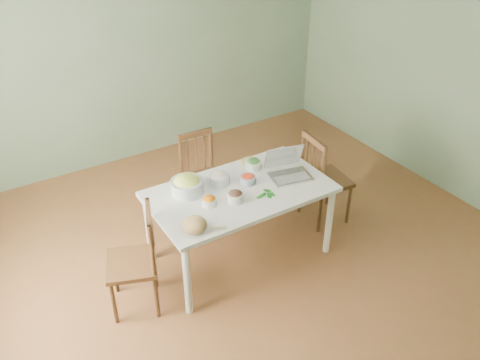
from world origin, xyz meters
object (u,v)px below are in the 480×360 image
chair_far (205,178)px  chair_left (131,261)px  bowl_squash (187,185)px  chair_right (326,178)px  bread_boule (195,225)px  dining_table (240,224)px  laptop (291,166)px

chair_far → chair_left: size_ratio=0.97×
chair_left → bowl_squash: 0.79m
chair_right → bread_boule: 1.71m
chair_left → dining_table: bearing=114.5°
dining_table → chair_far: size_ratio=1.75×
dining_table → bread_boule: (-0.60, -0.31, 0.43)m
chair_right → bowl_squash: (-1.45, 0.14, 0.33)m
bowl_squash → laptop: 0.94m
chair_right → laptop: bearing=109.2°
dining_table → bread_boule: 0.80m
chair_left → chair_right: size_ratio=0.96×
chair_far → bread_boule: chair_far is taller
bowl_squash → chair_left: bearing=-157.5°
bowl_squash → bread_boule: bearing=-110.5°
dining_table → bowl_squash: size_ratio=5.57×
bowl_squash → chair_far: bearing=50.5°
bowl_squash → laptop: bearing=-16.5°
laptop → chair_right: bearing=24.4°
dining_table → chair_right: (1.04, 0.06, 0.12)m
dining_table → chair_left: chair_left is taller
chair_far → chair_right: 1.22m
bowl_squash → laptop: size_ratio=0.78×
chair_far → chair_left: 1.35m
chair_right → bread_boule: (-1.64, -0.36, 0.31)m
chair_far → bowl_squash: 0.78m
chair_left → laptop: size_ratio=2.57×
bread_boule → chair_far: bearing=58.8°
chair_left → bread_boule: 0.62m
dining_table → bread_boule: bread_boule is taller
dining_table → bread_boule: bearing=-152.8°
dining_table → chair_far: 0.74m
dining_table → chair_left: size_ratio=1.70×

